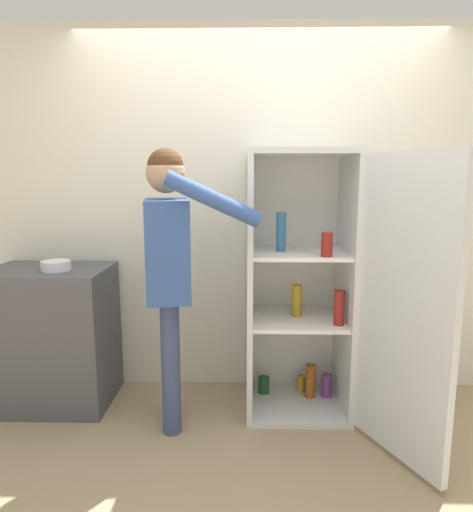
# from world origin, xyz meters

# --- Properties ---
(ground_plane) EXTENTS (12.00, 12.00, 0.00)m
(ground_plane) POSITION_xyz_m (0.00, 0.00, 0.00)
(ground_plane) COLOR tan
(wall_back) EXTENTS (7.00, 0.06, 2.55)m
(wall_back) POSITION_xyz_m (0.00, 0.98, 1.27)
(wall_back) COLOR silver
(wall_back) RESTS_ON ground_plane
(refrigerator) EXTENTS (0.98, 1.21, 1.69)m
(refrigerator) POSITION_xyz_m (0.37, 0.54, 0.83)
(refrigerator) COLOR silver
(refrigerator) RESTS_ON ground_plane
(person) EXTENTS (0.71, 0.58, 1.69)m
(person) POSITION_xyz_m (-0.53, 0.36, 1.07)
(person) COLOR #384770
(person) RESTS_ON ground_plane
(counter) EXTENTS (0.78, 0.57, 0.93)m
(counter) POSITION_xyz_m (-1.39, 0.64, 0.47)
(counter) COLOR #4C4C51
(counter) RESTS_ON ground_plane
(bowl) EXTENTS (0.19, 0.19, 0.06)m
(bowl) POSITION_xyz_m (-1.31, 0.59, 0.96)
(bowl) COLOR white
(bowl) RESTS_ON counter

